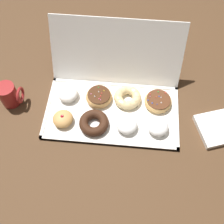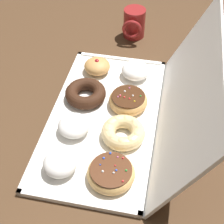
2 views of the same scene
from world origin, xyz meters
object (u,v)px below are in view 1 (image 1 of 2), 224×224
object	(u,v)px
jelly_filled_donut_0	(63,119)
sprinkle_donut_5	(99,97)
powdered_filled_donut_3	(158,127)
donut_box	(112,113)
powdered_filled_donut_2	(127,125)
cruller_donut_6	(128,97)
sprinkle_donut_7	(158,101)
chocolate_cake_ring_donut_1	(94,123)
coffee_mug	(9,95)
napkin_stack	(217,128)
powdered_filled_donut_4	(68,94)

from	to	relation	value
jelly_filled_donut_0	sprinkle_donut_5	distance (m)	0.18
powdered_filled_donut_3	sprinkle_donut_5	xyz separation A→B (m)	(-0.25, 0.13, -0.00)
donut_box	powdered_filled_donut_2	size ratio (longest dim) A/B	6.49
jelly_filled_donut_0	sprinkle_donut_5	world-z (taller)	jelly_filled_donut_0
cruller_donut_6	sprinkle_donut_7	xyz separation A→B (m)	(0.13, -0.01, -0.00)
cruller_donut_6	powdered_filled_donut_2	bearing A→B (deg)	-87.70
donut_box	chocolate_cake_ring_donut_1	bearing A→B (deg)	-133.94
jelly_filled_donut_0	sprinkle_donut_7	distance (m)	0.40
powdered_filled_donut_3	cruller_donut_6	distance (m)	0.19
cruller_donut_6	coffee_mug	world-z (taller)	coffee_mug
jelly_filled_donut_0	powdered_filled_donut_2	bearing A→B (deg)	-0.73
jelly_filled_donut_0	sprinkle_donut_5	size ratio (longest dim) A/B	0.74
powdered_filled_donut_2	powdered_filled_donut_3	bearing A→B (deg)	0.32
jelly_filled_donut_0	cruller_donut_6	xyz separation A→B (m)	(0.25, 0.13, -0.00)
napkin_stack	powdered_filled_donut_2	bearing A→B (deg)	-175.52
donut_box	coffee_mug	xyz separation A→B (m)	(-0.43, 0.02, 0.05)
jelly_filled_donut_0	powdered_filled_donut_3	size ratio (longest dim) A/B	0.99
powdered_filled_donut_2	sprinkle_donut_5	bearing A→B (deg)	135.18
powdered_filled_donut_4	powdered_filled_donut_2	bearing A→B (deg)	-26.00
jelly_filled_donut_0	powdered_filled_donut_2	distance (m)	0.26
powdered_filled_donut_3	cruller_donut_6	bearing A→B (deg)	134.56
powdered_filled_donut_2	sprinkle_donut_7	xyz separation A→B (m)	(0.12, 0.13, -0.00)
jelly_filled_donut_0	chocolate_cake_ring_donut_1	distance (m)	0.13
sprinkle_donut_5	chocolate_cake_ring_donut_1	bearing A→B (deg)	-92.41
cruller_donut_6	napkin_stack	world-z (taller)	cruller_donut_6
jelly_filled_donut_0	cruller_donut_6	distance (m)	0.29
powdered_filled_donut_3	napkin_stack	world-z (taller)	powdered_filled_donut_3
coffee_mug	powdered_filled_donut_2	bearing A→B (deg)	-9.67
jelly_filled_donut_0	napkin_stack	world-z (taller)	jelly_filled_donut_0
powdered_filled_donut_2	powdered_filled_donut_4	world-z (taller)	same
powdered_filled_donut_2	napkin_stack	size ratio (longest dim) A/B	0.57
powdered_filled_donut_4	cruller_donut_6	distance (m)	0.26
cruller_donut_6	sprinkle_donut_7	world-z (taller)	same
chocolate_cake_ring_donut_1	powdered_filled_donut_2	xyz separation A→B (m)	(0.13, 0.00, 0.00)
cruller_donut_6	powdered_filled_donut_4	bearing A→B (deg)	-178.69
powdered_filled_donut_4	napkin_stack	world-z (taller)	powdered_filled_donut_4
powdered_filled_donut_4	cruller_donut_6	size ratio (longest dim) A/B	0.74
chocolate_cake_ring_donut_1	cruller_donut_6	bearing A→B (deg)	46.74
donut_box	jelly_filled_donut_0	size ratio (longest dim) A/B	6.71
chocolate_cake_ring_donut_1	coffee_mug	distance (m)	0.38
jelly_filled_donut_0	sprinkle_donut_7	world-z (taller)	jelly_filled_donut_0
chocolate_cake_ring_donut_1	sprinkle_donut_5	size ratio (longest dim) A/B	1.08
powdered_filled_donut_3	coffee_mug	size ratio (longest dim) A/B	0.80
powdered_filled_donut_2	powdered_filled_donut_3	world-z (taller)	powdered_filled_donut_3
jelly_filled_donut_0	sprinkle_donut_7	bearing A→B (deg)	17.79
sprinkle_donut_5	coffee_mug	bearing A→B (deg)	-173.68
donut_box	coffee_mug	distance (m)	0.44
powdered_filled_donut_3	sprinkle_donut_7	world-z (taller)	powdered_filled_donut_3
chocolate_cake_ring_donut_1	cruller_donut_6	distance (m)	0.19
powdered_filled_donut_2	napkin_stack	xyz separation A→B (m)	(0.37, 0.03, -0.02)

